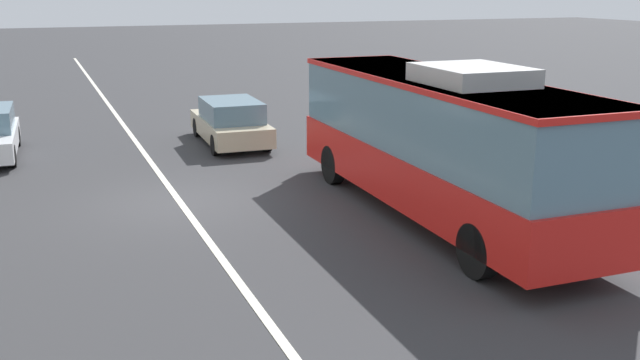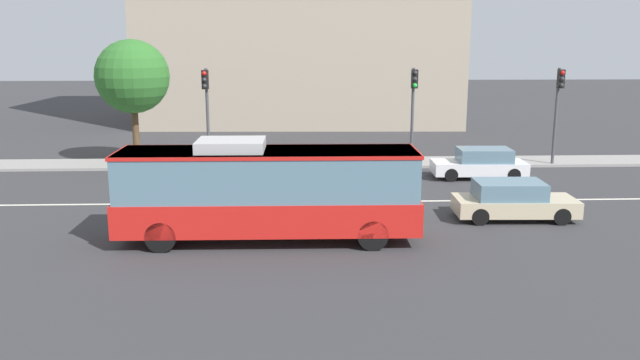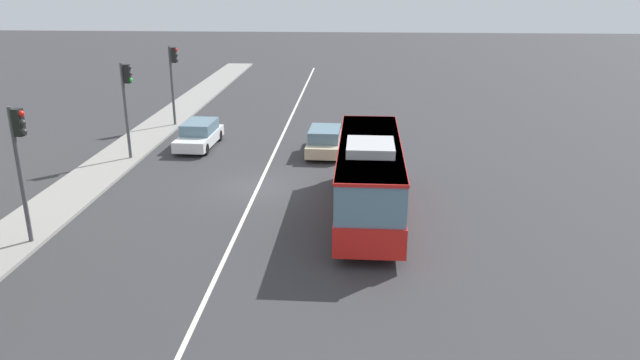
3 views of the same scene
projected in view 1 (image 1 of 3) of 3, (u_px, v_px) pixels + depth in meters
name	position (u px, v px, depth m)	size (l,w,h in m)	color
ground_plane	(180.00, 202.00, 17.37)	(160.00, 160.00, 0.00)	#333335
lane_centre_line	(180.00, 202.00, 17.37)	(76.00, 0.16, 0.01)	silver
transit_bus	(439.00, 137.00, 15.86)	(10.03, 2.62, 3.46)	red
sedan_beige	(231.00, 122.00, 23.52)	(4.56, 1.95, 1.46)	#C6B793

